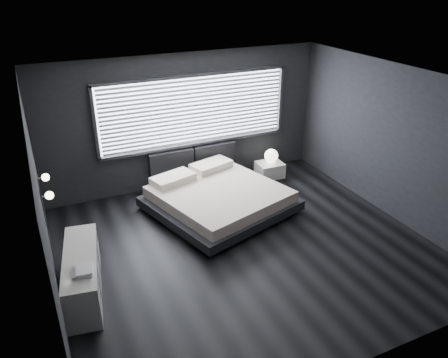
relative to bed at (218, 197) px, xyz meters
name	(u,v)px	position (x,y,z in m)	size (l,w,h in m)	color
room	(247,172)	(-0.09, -1.32, 1.11)	(6.04, 6.00, 2.80)	black
window	(195,111)	(0.11, 1.38, 1.32)	(4.14, 0.09, 1.52)	white
headboard	(194,159)	(0.01, 1.32, 0.28)	(1.96, 0.16, 0.52)	black
sconce_near	(49,195)	(-2.98, -1.27, 1.31)	(0.18, 0.11, 0.11)	silver
sconce_far	(45,177)	(-2.98, -0.67, 1.31)	(0.18, 0.11, 0.11)	silver
wall_art_upper	(42,200)	(-3.07, -1.87, 1.56)	(0.01, 0.48, 0.48)	#47474C
wall_art_lower	(47,224)	(-3.07, -1.62, 1.09)	(0.01, 0.48, 0.48)	#47474C
bed	(218,197)	(0.00, 0.00, 0.00)	(2.91, 2.84, 0.61)	black
nightstand	(270,170)	(1.68, 0.91, -0.12)	(0.57, 0.47, 0.33)	silver
orb_lamp	(271,156)	(1.73, 0.95, 0.20)	(0.30, 0.30, 0.30)	white
dresser	(83,274)	(-2.74, -1.39, 0.04)	(0.72, 1.70, 0.66)	silver
book_stack	(83,270)	(-2.75, -1.79, 0.40)	(0.31, 0.37, 0.07)	silver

